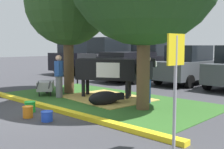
% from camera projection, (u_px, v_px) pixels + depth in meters
% --- Properties ---
extents(ground_plane, '(80.00, 80.00, 0.00)m').
position_uv_depth(ground_plane, '(49.00, 111.00, 8.65)').
color(ground_plane, '#38383D').
extents(grass_island, '(8.17, 4.23, 0.02)m').
position_uv_depth(grass_island, '(103.00, 99.00, 10.38)').
color(grass_island, '#2D5B23').
rests_on(grass_island, ground).
extents(curb_yellow, '(9.37, 0.24, 0.12)m').
position_uv_depth(curb_yellow, '(51.00, 108.00, 8.74)').
color(curb_yellow, yellow).
rests_on(curb_yellow, ground).
extents(hay_bedding, '(3.41, 2.69, 0.04)m').
position_uv_depth(hay_bedding, '(107.00, 98.00, 10.59)').
color(hay_bedding, tan).
rests_on(hay_bedding, ground).
extents(shade_tree_left, '(3.47, 3.47, 5.48)m').
position_uv_depth(shade_tree_left, '(68.00, 4.00, 11.43)').
color(shade_tree_left, brown).
rests_on(shade_tree_left, ground).
extents(cow_holstein, '(2.89, 1.90, 1.54)m').
position_uv_depth(cow_holstein, '(109.00, 70.00, 10.73)').
color(cow_holstein, black).
rests_on(cow_holstein, ground).
extents(calf_lying, '(0.81, 1.33, 0.48)m').
position_uv_depth(calf_lying, '(105.00, 98.00, 9.41)').
color(calf_lying, black).
rests_on(calf_lying, ground).
extents(person_handler, '(0.34, 0.53, 1.66)m').
position_uv_depth(person_handler, '(147.00, 78.00, 9.70)').
color(person_handler, '#23478C').
rests_on(person_handler, ground).
extents(person_visitor_near, '(0.44, 0.36, 1.65)m').
position_uv_depth(person_visitor_near, '(59.00, 75.00, 10.68)').
color(person_visitor_near, slate).
rests_on(person_visitor_near, ground).
extents(wheelbarrow, '(1.41, 1.29, 0.63)m').
position_uv_depth(wheelbarrow, '(46.00, 86.00, 11.24)').
color(wheelbarrow, gray).
rests_on(wheelbarrow, ground).
extents(parking_sign, '(0.10, 0.44, 2.21)m').
position_uv_depth(parking_sign, '(175.00, 70.00, 4.99)').
color(parking_sign, '#99999E').
rests_on(parking_sign, ground).
extents(bucket_green, '(0.34, 0.34, 0.32)m').
position_uv_depth(bucket_green, '(30.00, 106.00, 8.45)').
color(bucket_green, green).
rests_on(bucket_green, ground).
extents(bucket_orange, '(0.30, 0.30, 0.33)m').
position_uv_depth(bucket_orange, '(28.00, 112.00, 7.78)').
color(bucket_orange, orange).
rests_on(bucket_orange, ground).
extents(bucket_blue, '(0.33, 0.33, 0.27)m').
position_uv_depth(bucket_blue, '(47.00, 116.00, 7.42)').
color(bucket_blue, blue).
rests_on(bucket_blue, ground).
extents(suv_black, '(2.25, 4.66, 2.52)m').
position_uv_depth(suv_black, '(83.00, 56.00, 19.99)').
color(suv_black, black).
rests_on(suv_black, ground).
extents(suv_dark_grey, '(2.25, 4.66, 2.52)m').
position_uv_depth(suv_dark_grey, '(114.00, 57.00, 18.43)').
color(suv_dark_grey, '#3D3D42').
rests_on(suv_dark_grey, ground).
extents(pickup_truck_black, '(2.37, 5.47, 2.42)m').
position_uv_depth(pickup_truck_black, '(143.00, 61.00, 16.36)').
color(pickup_truck_black, black).
rests_on(pickup_truck_black, ground).
extents(sedan_red, '(2.14, 4.46, 2.02)m').
position_uv_depth(sedan_red, '(189.00, 65.00, 14.67)').
color(sedan_red, '#4C5156').
rests_on(sedan_red, ground).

